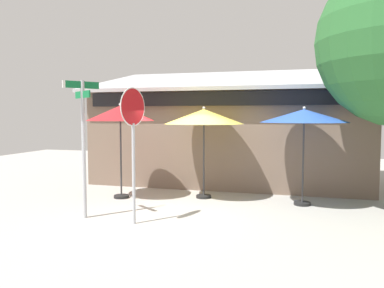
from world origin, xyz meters
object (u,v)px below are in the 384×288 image
Objects in this scene: street_sign_post at (83,136)px; stop_sign at (133,128)px; patio_umbrella_crimson_left at (120,114)px; patio_umbrella_royal_blue_right at (304,117)px; patio_umbrella_mustard_center at (204,117)px.

street_sign_post is 1.06× the size of stop_sign.
street_sign_post is 2.26m from patio_umbrella_crimson_left.
stop_sign reaches higher than patio_umbrella_royal_blue_right.
patio_umbrella_royal_blue_right is at bearing -3.34° from patio_umbrella_mustard_center.
stop_sign is at bearing -105.75° from patio_umbrella_mustard_center.
street_sign_post is 3.60m from patio_umbrella_mustard_center.
patio_umbrella_mustard_center is at bearing 176.66° from patio_umbrella_royal_blue_right.
patio_umbrella_mustard_center is (0.85, 3.00, 0.22)m from stop_sign.
patio_umbrella_crimson_left reaches higher than patio_umbrella_mustard_center.
patio_umbrella_mustard_center reaches higher than patio_umbrella_royal_blue_right.
patio_umbrella_crimson_left reaches higher than patio_umbrella_royal_blue_right.
street_sign_post is at bearing -151.32° from patio_umbrella_royal_blue_right.
street_sign_post is 1.21× the size of patio_umbrella_mustard_center.
patio_umbrella_crimson_left is at bearing 121.88° from stop_sign.
street_sign_post is 5.62m from patio_umbrella_royal_blue_right.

